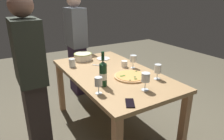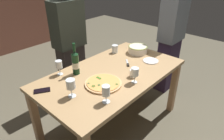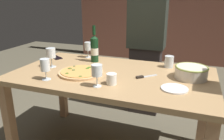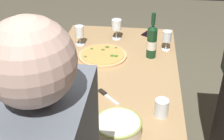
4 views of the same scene
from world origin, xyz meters
name	(u,v)px [view 3 (image 3 of 4)]	position (x,y,z in m)	size (l,w,h in m)	color
dining_table	(112,84)	(0.00, 0.00, 0.66)	(1.60, 0.90, 0.75)	tan
pizza	(81,72)	(-0.23, -0.10, 0.76)	(0.36, 0.36, 0.03)	#E1AB74
serving_bowl	(191,72)	(0.60, 0.10, 0.80)	(0.24, 0.24, 0.09)	silver
wine_bottle	(94,48)	(-0.27, 0.26, 0.88)	(0.07, 0.07, 0.34)	#14381D
wine_glass_near_pizza	(51,54)	(-0.55, -0.03, 0.87)	(0.08, 0.08, 0.17)	white
wine_glass_by_bottle	(45,66)	(-0.41, -0.30, 0.86)	(0.07, 0.07, 0.16)	white
wine_glass_far_left	(97,71)	(0.00, -0.30, 0.86)	(0.08, 0.08, 0.16)	white
wine_glass_far_right	(88,47)	(-0.40, 0.37, 0.86)	(0.07, 0.07, 0.16)	white
cup_amber	(111,79)	(0.08, -0.22, 0.79)	(0.07, 0.07, 0.08)	white
cup_ceramic	(169,62)	(0.41, 0.32, 0.80)	(0.08, 0.08, 0.10)	white
side_plate	(174,89)	(0.51, -0.16, 0.76)	(0.18, 0.18, 0.01)	white
cell_phone	(56,58)	(-0.69, 0.24, 0.76)	(0.07, 0.14, 0.01)	black
pizza_knife	(144,77)	(0.26, -0.01, 0.76)	(0.15, 0.14, 0.02)	silver
person_guest_left	(146,46)	(0.10, 0.85, 0.81)	(0.40, 0.24, 1.61)	#312A29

